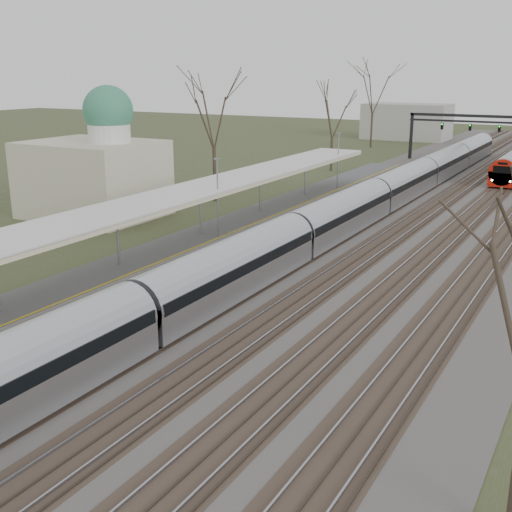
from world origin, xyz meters
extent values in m
cube|color=#474442|center=(0.00, 55.00, 0.05)|extent=(24.00, 160.00, 0.10)
cube|color=#4C3828|center=(-6.00, 55.00, 0.09)|extent=(2.60, 160.00, 0.06)
cube|color=gray|center=(-6.72, 55.00, 0.16)|extent=(0.07, 160.00, 0.12)
cube|color=gray|center=(-5.28, 55.00, 0.16)|extent=(0.07, 160.00, 0.12)
cube|color=#4C3828|center=(-2.50, 55.00, 0.09)|extent=(2.60, 160.00, 0.06)
cube|color=gray|center=(-3.22, 55.00, 0.16)|extent=(0.07, 160.00, 0.12)
cube|color=gray|center=(-1.78, 55.00, 0.16)|extent=(0.07, 160.00, 0.12)
cube|color=#4C3828|center=(1.00, 55.00, 0.09)|extent=(2.60, 160.00, 0.06)
cube|color=gray|center=(0.28, 55.00, 0.16)|extent=(0.07, 160.00, 0.12)
cube|color=gray|center=(1.72, 55.00, 0.16)|extent=(0.07, 160.00, 0.12)
cube|color=#4C3828|center=(4.50, 55.00, 0.09)|extent=(2.60, 160.00, 0.06)
cube|color=gray|center=(3.78, 55.00, 0.16)|extent=(0.07, 160.00, 0.12)
cube|color=gray|center=(5.22, 55.00, 0.16)|extent=(0.07, 160.00, 0.12)
cube|color=#9E9B93|center=(-9.05, 37.50, 0.50)|extent=(3.50, 69.00, 1.00)
cylinder|color=slate|center=(-9.05, 26.00, 2.50)|extent=(0.14, 0.14, 3.00)
cylinder|color=slate|center=(-9.05, 34.00, 2.50)|extent=(0.14, 0.14, 3.00)
cylinder|color=slate|center=(-9.05, 42.00, 2.50)|extent=(0.14, 0.14, 3.00)
cylinder|color=slate|center=(-9.05, 50.00, 2.50)|extent=(0.14, 0.14, 3.00)
cube|color=silver|center=(-9.05, 33.00, 4.05)|extent=(4.10, 50.00, 0.12)
cube|color=beige|center=(-9.05, 33.00, 3.88)|extent=(4.10, 50.00, 0.25)
cube|color=beige|center=(-22.00, 38.00, 3.00)|extent=(10.00, 8.00, 6.00)
cylinder|color=silver|center=(-20.00, 38.00, 7.20)|extent=(3.20, 3.20, 2.50)
sphere|color=#2F7656|center=(-20.00, 38.00, 8.40)|extent=(3.80, 3.80, 3.80)
cube|color=black|center=(-10.00, 85.00, 3.00)|extent=(0.35, 0.35, 6.00)
cube|color=black|center=(0.25, 85.00, 5.90)|extent=(21.00, 0.35, 0.35)
cube|color=black|center=(0.25, 85.00, 5.20)|extent=(21.00, 0.25, 0.25)
cube|color=black|center=(-6.00, 84.80, 4.50)|extent=(0.32, 0.22, 0.85)
sphere|color=#0CFF19|center=(-6.00, 84.66, 4.75)|extent=(0.16, 0.16, 0.16)
cube|color=black|center=(-2.50, 84.80, 4.50)|extent=(0.32, 0.22, 0.85)
sphere|color=#0CFF19|center=(-2.50, 84.66, 4.75)|extent=(0.16, 0.16, 0.16)
cube|color=black|center=(1.00, 84.80, 4.50)|extent=(0.32, 0.22, 0.85)
sphere|color=#0CFF19|center=(1.00, 84.66, 4.75)|extent=(0.16, 0.16, 0.16)
cylinder|color=#2D231C|center=(-17.00, 48.00, 2.48)|extent=(0.30, 0.30, 4.95)
cube|color=#B2B5BD|center=(-2.50, 49.44, 1.10)|extent=(2.55, 90.00, 1.60)
cylinder|color=#B2B5BD|center=(-2.50, 49.44, 1.75)|extent=(2.60, 89.70, 2.60)
cube|color=black|center=(-2.50, 49.44, 1.85)|extent=(2.62, 89.40, 0.55)
cube|color=black|center=(-2.50, 49.44, 0.17)|extent=(1.80, 89.00, 0.35)
cube|color=#B4170A|center=(4.50, 66.53, 1.05)|extent=(2.55, 0.50, 1.50)
cylinder|color=#B4170A|center=(4.50, 66.58, 1.75)|extent=(2.60, 0.60, 2.60)
cube|color=black|center=(4.50, 66.31, 2.05)|extent=(1.70, 0.12, 0.70)
sphere|color=white|center=(3.65, 66.33, 0.95)|extent=(0.22, 0.22, 0.22)
sphere|color=white|center=(5.35, 66.33, 0.95)|extent=(0.22, 0.22, 0.22)
camera|label=1|loc=(14.04, 0.22, 11.27)|focal=45.00mm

